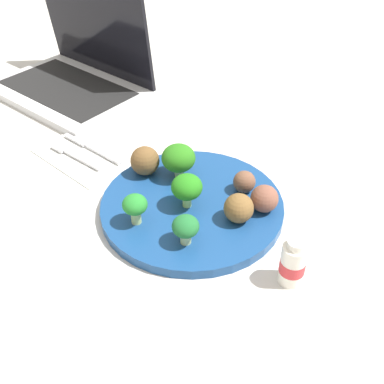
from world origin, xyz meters
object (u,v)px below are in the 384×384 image
(napkin, at_px, (86,154))
(broccoli_floret_near_rim, at_px, (186,227))
(meatball_mid_right, at_px, (244,182))
(fork, at_px, (74,154))
(plate, at_px, (192,206))
(meatball_back_left, at_px, (264,199))
(broccoli_floret_center, at_px, (135,206))
(broccoli_floret_front_right, at_px, (178,158))
(knife, at_px, (91,146))
(laptop, at_px, (76,73))
(yogurt_bottle, at_px, (293,263))
(broccoli_floret_back_right, at_px, (187,188))
(meatball_far_rim, at_px, (239,208))
(meatball_front_right, at_px, (144,161))

(napkin, bearing_deg, broccoli_floret_near_rim, 172.52)
(meatball_mid_right, xyz_separation_m, fork, (0.29, 0.12, -0.03))
(plate, xyz_separation_m, meatball_back_left, (-0.09, -0.06, 0.03))
(plate, distance_m, broccoli_floret_near_rim, 0.09)
(broccoli_floret_center, distance_m, broccoli_floret_front_right, 0.13)
(meatball_back_left, height_order, knife, meatball_back_left)
(meatball_back_left, bearing_deg, laptop, -4.81)
(meatball_back_left, height_order, fork, meatball_back_left)
(plate, xyz_separation_m, broccoli_floret_front_right, (0.06, -0.03, 0.04))
(broccoli_floret_center, bearing_deg, meatball_back_left, -126.50)
(broccoli_floret_front_right, bearing_deg, knife, 12.77)
(broccoli_floret_center, relative_size, yogurt_bottle, 0.67)
(plate, relative_size, knife, 1.92)
(plate, xyz_separation_m, laptop, (0.47, -0.11, 0.03))
(broccoli_floret_near_rim, height_order, yogurt_bottle, yogurt_bottle)
(meatball_mid_right, bearing_deg, meatball_back_left, 164.54)
(broccoli_floret_back_right, xyz_separation_m, meatball_far_rim, (-0.07, -0.03, -0.01))
(broccoli_floret_front_right, height_order, meatball_back_left, broccoli_floret_front_right)
(broccoli_floret_front_right, relative_size, fork, 0.48)
(yogurt_bottle, bearing_deg, meatball_front_right, -1.19)
(meatball_far_rim, distance_m, meatball_front_right, 0.18)
(meatball_mid_right, distance_m, meatball_far_rim, 0.07)
(meatball_mid_right, relative_size, knife, 0.24)
(broccoli_floret_back_right, height_order, knife, broccoli_floret_back_right)
(yogurt_bottle, bearing_deg, meatball_back_left, -35.08)
(plate, relative_size, meatball_mid_right, 7.98)
(broccoli_floret_center, height_order, knife, broccoli_floret_center)
(yogurt_bottle, bearing_deg, knife, 0.25)
(broccoli_floret_near_rim, distance_m, fork, 0.31)
(meatball_front_right, relative_size, napkin, 0.28)
(broccoli_floret_center, xyz_separation_m, meatball_mid_right, (-0.06, -0.17, -0.01))
(meatball_back_left, relative_size, knife, 0.29)
(yogurt_bottle, bearing_deg, laptop, -10.27)
(broccoli_floret_near_rim, bearing_deg, laptop, -18.81)
(broccoli_floret_center, xyz_separation_m, meatball_back_left, (-0.11, -0.15, -0.01))
(meatball_far_rim, bearing_deg, plate, 14.51)
(meatball_front_right, bearing_deg, napkin, 10.78)
(fork, relative_size, laptop, 0.36)
(meatball_far_rim, bearing_deg, broccoli_floret_near_rim, 76.37)
(meatball_front_right, relative_size, yogurt_bottle, 0.67)
(napkin, height_order, knife, knife)
(broccoli_floret_back_right, height_order, broccoli_floret_front_right, broccoli_floret_front_right)
(broccoli_floret_center, bearing_deg, broccoli_floret_near_rim, -164.65)
(broccoli_floret_back_right, bearing_deg, meatball_mid_right, -112.31)
(broccoli_floret_back_right, relative_size, meatball_far_rim, 1.24)
(broccoli_floret_back_right, bearing_deg, broccoli_floret_front_right, -33.92)
(meatball_mid_right, bearing_deg, broccoli_floret_front_right, 24.42)
(broccoli_floret_near_rim, bearing_deg, meatball_far_rim, -103.63)
(broccoli_floret_near_rim, xyz_separation_m, meatball_front_right, (0.16, -0.06, -0.00))
(broccoli_floret_near_rim, relative_size, yogurt_bottle, 0.63)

